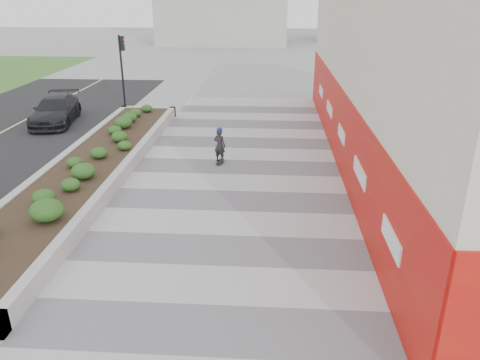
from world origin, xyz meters
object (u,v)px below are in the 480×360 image
object	(u,v)px
traffic_signal_near	(122,61)
skateboarder	(220,145)
car_dark	(55,110)
planter	(90,165)

from	to	relation	value
traffic_signal_near	skateboarder	bearing A→B (deg)	-53.92
skateboarder	car_dark	bearing A→B (deg)	154.81
skateboarder	traffic_signal_near	bearing A→B (deg)	132.07
planter	skateboarder	xyz separation A→B (m)	(4.75, 1.61, 0.35)
traffic_signal_near	car_dark	distance (m)	4.78
traffic_signal_near	car_dark	bearing A→B (deg)	-130.19
traffic_signal_near	skateboarder	xyz separation A→B (m)	(6.47, -8.89, -1.99)
skateboarder	car_dark	distance (m)	10.81
traffic_signal_near	planter	bearing A→B (deg)	-80.65
car_dark	traffic_signal_near	bearing A→B (deg)	39.82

